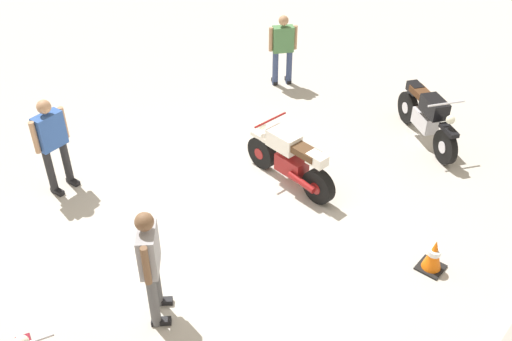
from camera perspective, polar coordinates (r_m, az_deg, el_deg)
name	(u,v)px	position (r m, az deg, el deg)	size (l,w,h in m)	color
ground_plane	(217,216)	(9.42, -3.83, -4.48)	(40.00, 40.00, 0.00)	#B7B2A8
motorcycle_cream_vintage	(290,160)	(9.81, 3.34, 1.03)	(0.72, 1.95, 1.07)	black
motorcycle_black_cruiser	(427,117)	(11.38, 16.42, 5.08)	(1.30, 1.78, 1.09)	black
person_in_green_shirt	(283,47)	(12.81, 2.64, 12.02)	(0.55, 0.51, 1.58)	#384772
person_in_blue_shirt	(52,140)	(10.00, -19.34, 2.86)	(0.66, 0.33, 1.69)	#262628
person_in_gray_shirt	(150,260)	(7.38, -10.32, -8.58)	(0.56, 0.55, 1.74)	#59595B
traffic_cone	(434,255)	(8.75, 16.99, -7.93)	(0.36, 0.36, 0.53)	black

